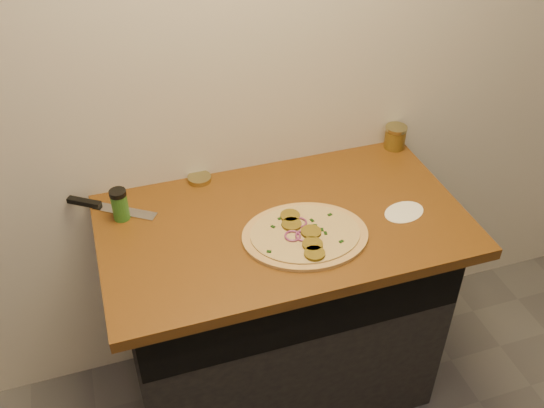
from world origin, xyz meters
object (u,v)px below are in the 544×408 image
object	(u,v)px
pizza	(305,235)
chefs_knife	(103,206)
salsa_jar	(395,137)
spice_shaker	(120,205)

from	to	relation	value
pizza	chefs_knife	bearing A→B (deg)	149.57
pizza	salsa_jar	distance (m)	0.65
pizza	salsa_jar	bearing A→B (deg)	37.38
chefs_knife	salsa_jar	bearing A→B (deg)	2.21
spice_shaker	pizza	bearing A→B (deg)	-26.97
pizza	spice_shaker	world-z (taller)	spice_shaker
pizza	spice_shaker	bearing A→B (deg)	153.03
salsa_jar	spice_shaker	xyz separation A→B (m)	(-1.05, -0.12, 0.01)
chefs_knife	salsa_jar	xyz separation A→B (m)	(1.11, 0.04, 0.04)
pizza	chefs_knife	size ratio (longest dim) A/B	1.57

